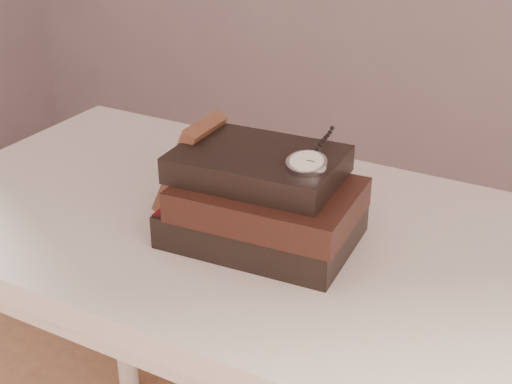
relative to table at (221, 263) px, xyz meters
The scene contains 5 objects.
table is the anchor object (origin of this frame).
book_stack 0.19m from the table, 20.35° to the right, with size 0.29×0.20×0.13m.
journal 0.18m from the table, behind, with size 0.02×0.10×0.16m, color #412419.
pocket_watch 0.29m from the table, 14.49° to the right, with size 0.06×0.16×0.02m.
eyeglasses 0.18m from the table, 97.37° to the left, with size 0.12×0.14×0.05m.
Camera 1 is at (0.52, -0.48, 1.28)m, focal length 49.43 mm.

